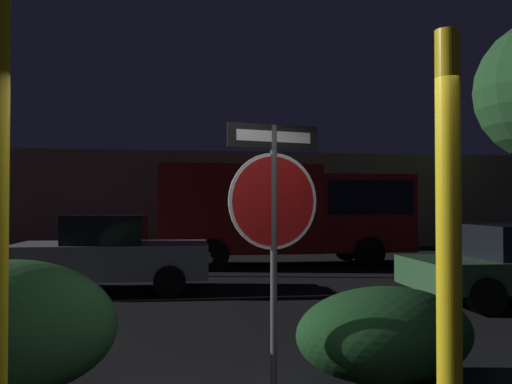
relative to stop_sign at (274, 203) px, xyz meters
The scene contains 8 objects.
road_center_stripe 5.80m from the stop_sign, 95.52° to the left, with size 36.40×0.12×0.01m, color gold.
stop_sign is the anchor object (origin of this frame).
yellow_pole_right 2.07m from the stop_sign, 70.54° to the right, with size 0.15×0.15×2.79m, color yellow.
hedge_bush_1 2.64m from the stop_sign, 169.00° to the left, with size 1.87×0.79×1.24m, color #2D6633.
hedge_bush_2 1.76m from the stop_sign, 13.05° to the left, with size 1.78×1.16×0.94m, color #19421E.
passing_car_2 7.09m from the stop_sign, 106.73° to the left, with size 3.97×2.18×1.53m.
delivery_truck 11.24m from the stop_sign, 76.60° to the left, with size 7.16×2.39×2.83m.
building_backdrop 19.41m from the stop_sign, 86.43° to the left, with size 30.13×4.66×3.82m, color #7A6B5B.
Camera 1 is at (-0.46, -3.74, 1.75)m, focal length 40.00 mm.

